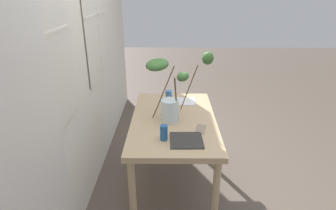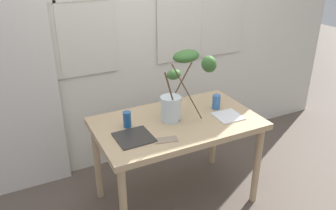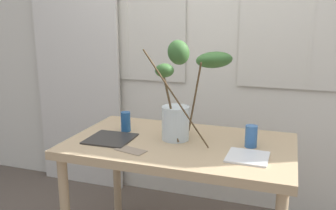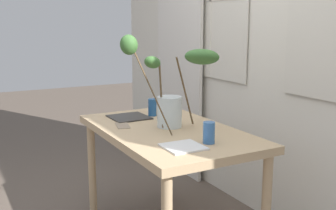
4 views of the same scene
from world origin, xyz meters
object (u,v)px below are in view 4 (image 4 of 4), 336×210
(plate_square_left, at_px, (129,117))
(drinking_glass_blue_right, at_px, (209,133))
(vase_with_branches, at_px, (175,87))
(plate_square_right, at_px, (183,147))
(drinking_glass_blue_left, at_px, (152,107))
(dining_table, at_px, (168,141))

(plate_square_left, bearing_deg, drinking_glass_blue_right, 10.18)
(vase_with_branches, xyz_separation_m, plate_square_left, (-0.44, -0.13, -0.27))
(plate_square_left, distance_m, plate_square_right, 0.81)
(drinking_glass_blue_left, xyz_separation_m, plate_square_right, (0.80, -0.21, -0.06))
(dining_table, relative_size, plate_square_left, 5.01)
(drinking_glass_blue_right, xyz_separation_m, plate_square_left, (-0.81, -0.15, -0.06))
(dining_table, bearing_deg, plate_square_left, -166.56)
(vase_with_branches, distance_m, plate_square_right, 0.49)
(drinking_glass_blue_left, height_order, drinking_glass_blue_right, drinking_glass_blue_left)
(dining_table, height_order, vase_with_branches, vase_with_branches)
(drinking_glass_blue_right, height_order, plate_square_left, drinking_glass_blue_right)
(dining_table, xyz_separation_m, plate_square_left, (-0.41, -0.10, 0.09))
(plate_square_left, bearing_deg, dining_table, 13.44)
(drinking_glass_blue_right, bearing_deg, vase_with_branches, -178.00)
(vase_with_branches, xyz_separation_m, drinking_glass_blue_right, (0.37, 0.01, -0.22))
(vase_with_branches, xyz_separation_m, drinking_glass_blue_left, (-0.42, 0.05, -0.22))
(dining_table, xyz_separation_m, drinking_glass_blue_left, (-0.39, 0.08, 0.15))
(dining_table, distance_m, drinking_glass_blue_left, 0.43)
(drinking_glass_blue_left, height_order, plate_square_left, drinking_glass_blue_left)
(drinking_glass_blue_right, relative_size, plate_square_left, 0.48)
(drinking_glass_blue_left, bearing_deg, dining_table, -12.04)
(plate_square_left, bearing_deg, drinking_glass_blue_left, 84.52)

